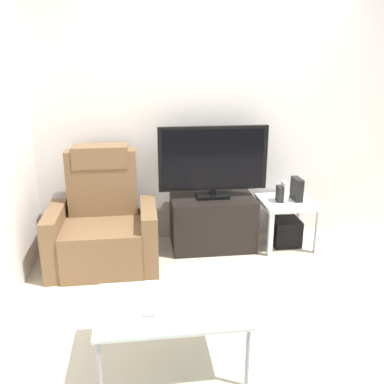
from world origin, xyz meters
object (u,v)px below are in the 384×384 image
(tv_stand, at_px, (212,222))
(recliner_armchair, at_px, (103,225))
(book_middle, at_px, (284,192))
(game_console, at_px, (297,189))
(subwoofer_box, at_px, (285,232))
(side_table, at_px, (287,208))
(coffee_table, at_px, (171,308))
(cell_phone, at_px, (151,309))
(television, at_px, (213,160))
(book_leftmost, at_px, (279,194))

(tv_stand, height_order, recliner_armchair, recliner_armchair)
(book_middle, relative_size, game_console, 0.88)
(tv_stand, distance_m, subwoofer_box, 0.77)
(side_table, bearing_deg, game_console, 6.34)
(coffee_table, xyz_separation_m, cell_phone, (-0.12, -0.04, 0.03))
(television, xyz_separation_m, book_middle, (0.71, -0.08, -0.32))
(book_leftmost, bearing_deg, side_table, 11.31)
(recliner_armchair, height_order, cell_phone, recliner_armchair)
(game_console, height_order, cell_phone, game_console)
(tv_stand, height_order, television, television)
(game_console, bearing_deg, recliner_armchair, -174.83)
(tv_stand, distance_m, game_console, 0.91)
(recliner_armchair, distance_m, book_middle, 1.79)
(side_table, relative_size, book_middle, 2.73)
(tv_stand, bearing_deg, book_middle, -5.06)
(side_table, distance_m, book_leftmost, 0.19)
(tv_stand, bearing_deg, television, 90.00)
(recliner_armchair, xyz_separation_m, side_table, (1.83, 0.16, 0.03))
(recliner_armchair, bearing_deg, tv_stand, 13.82)
(book_leftmost, distance_m, game_console, 0.20)
(television, height_order, book_middle, television)
(tv_stand, relative_size, coffee_table, 0.92)
(book_middle, bearing_deg, cell_phone, -130.13)
(recliner_armchair, relative_size, game_console, 4.77)
(subwoofer_box, relative_size, book_middle, 1.38)
(television, bearing_deg, coffee_table, -108.19)
(side_table, xyz_separation_m, book_leftmost, (-0.10, -0.02, 0.16))
(recliner_armchair, distance_m, book_leftmost, 1.74)
(book_middle, bearing_deg, subwoofer_box, 21.96)
(television, xyz_separation_m, subwoofer_box, (0.76, -0.06, -0.76))
(tv_stand, relative_size, recliner_armchair, 0.77)
(subwoofer_box, bearing_deg, book_middle, -158.04)
(subwoofer_box, bearing_deg, coffee_table, -129.07)
(recliner_armchair, relative_size, book_middle, 5.45)
(recliner_armchair, relative_size, book_leftmost, 6.74)
(book_leftmost, relative_size, cell_phone, 1.07)
(subwoofer_box, xyz_separation_m, game_console, (0.09, 0.01, 0.46))
(side_table, xyz_separation_m, game_console, (0.09, 0.01, 0.19))
(coffee_table, bearing_deg, television, 71.81)
(television, height_order, side_table, television)
(television, relative_size, cell_phone, 7.12)
(tv_stand, bearing_deg, side_table, -3.23)
(tv_stand, bearing_deg, cell_phone, -111.52)
(game_console, distance_m, coffee_table, 2.15)
(side_table, bearing_deg, television, 175.35)
(television, distance_m, side_table, 0.91)
(book_leftmost, distance_m, coffee_table, 2.01)
(book_leftmost, bearing_deg, recliner_armchair, -175.25)
(tv_stand, xyz_separation_m, side_table, (0.76, -0.04, 0.14))
(game_console, height_order, coffee_table, game_console)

